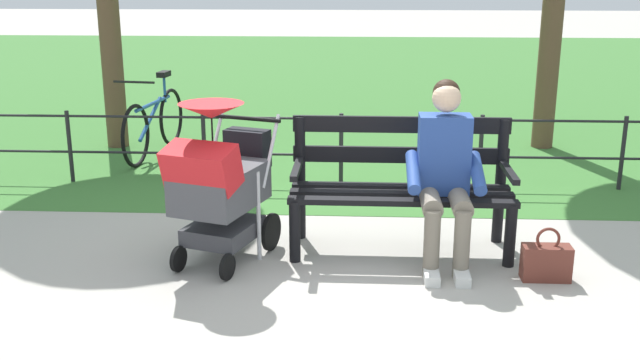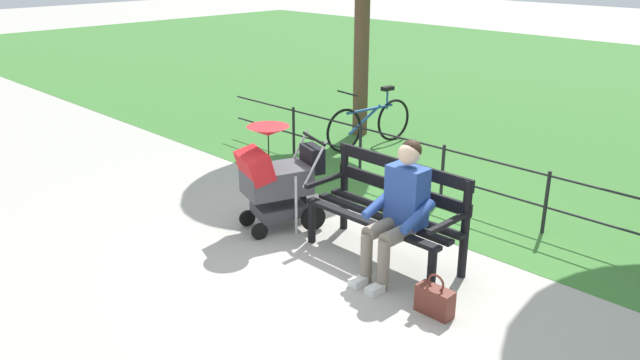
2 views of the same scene
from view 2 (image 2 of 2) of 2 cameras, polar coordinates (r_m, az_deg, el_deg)
The scene contains 7 objects.
ground_plane at distance 6.52m, azimuth 2.23°, elevation -5.82°, with size 60.00×60.00×0.00m, color #ADA89E.
park_bench at distance 6.10m, azimuth 6.27°, elevation -2.40°, with size 1.60×0.61×0.96m.
person_on_bench at distance 5.72m, azimuth 7.15°, elevation -2.39°, with size 0.53×0.74×1.28m.
stroller at distance 6.67m, azimuth -4.01°, elevation 0.33°, with size 0.75×0.99×1.15m.
handbag at distance 5.38m, azimuth 10.33°, elevation -10.65°, with size 0.32×0.14×0.37m.
park_fence at distance 7.46m, azimuth 12.79°, elevation 0.62°, with size 7.84×0.04×0.70m.
bicycle at distance 9.64m, azimuth 4.54°, elevation 5.17°, with size 0.44×1.65×0.89m.
Camera 2 is at (-3.96, 4.31, 2.86)m, focal length 35.40 mm.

